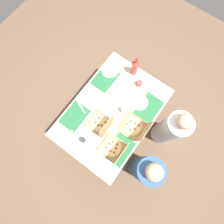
{
  "coord_description": "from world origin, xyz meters",
  "views": [
    {
      "loc": [
        0.47,
        0.34,
        2.95
      ],
      "look_at": [
        0.0,
        0.0,
        0.77
      ],
      "focal_mm": 28.23,
      "sensor_mm": 36.0,
      "label": 1
    }
  ],
  "objects_px": {
    "plate_near_left": "(110,70)",
    "plate_near_right": "(104,103)",
    "soda_bottle": "(135,67)",
    "pizza_box_corner_left": "(135,127)",
    "condiment_bowl": "(113,92)",
    "diner_right_seat": "(144,169)",
    "cup_dark": "(83,140)",
    "cup_clear_right": "(124,110)",
    "pizza_box_center": "(114,149)",
    "cup_spare": "(140,83)",
    "diner_left_seat": "(170,129)",
    "pizza_box_edge_far": "(101,124)",
    "plate_far_left": "(139,102)"
  },
  "relations": [
    {
      "from": "pizza_box_edge_far",
      "to": "condiment_bowl",
      "type": "distance_m",
      "value": 0.45
    },
    {
      "from": "pizza_box_edge_far",
      "to": "pizza_box_center",
      "type": "bearing_deg",
      "value": 63.77
    },
    {
      "from": "pizza_box_corner_left",
      "to": "condiment_bowl",
      "type": "distance_m",
      "value": 0.54
    },
    {
      "from": "soda_bottle",
      "to": "pizza_box_center",
      "type": "bearing_deg",
      "value": 21.34
    },
    {
      "from": "pizza_box_center",
      "to": "soda_bottle",
      "type": "distance_m",
      "value": 1.07
    },
    {
      "from": "plate_near_right",
      "to": "cup_dark",
      "type": "height_order",
      "value": "cup_dark"
    },
    {
      "from": "plate_near_right",
      "to": "cup_clear_right",
      "type": "distance_m",
      "value": 0.27
    },
    {
      "from": "soda_bottle",
      "to": "cup_spare",
      "type": "distance_m",
      "value": 0.22
    },
    {
      "from": "cup_dark",
      "to": "cup_clear_right",
      "type": "bearing_deg",
      "value": 163.43
    },
    {
      "from": "condiment_bowl",
      "to": "cup_spare",
      "type": "bearing_deg",
      "value": 144.91
    },
    {
      "from": "plate_near_left",
      "to": "soda_bottle",
      "type": "distance_m",
      "value": 0.35
    },
    {
      "from": "pizza_box_edge_far",
      "to": "cup_dark",
      "type": "distance_m",
      "value": 0.29
    },
    {
      "from": "cup_dark",
      "to": "soda_bottle",
      "type": "bearing_deg",
      "value": -178.7
    },
    {
      "from": "condiment_bowl",
      "to": "pizza_box_edge_far",
      "type": "bearing_deg",
      "value": 17.4
    },
    {
      "from": "plate_near_right",
      "to": "pizza_box_center",
      "type": "bearing_deg",
      "value": 47.92
    },
    {
      "from": "plate_near_right",
      "to": "cup_spare",
      "type": "xyz_separation_m",
      "value": [
        -0.48,
        0.22,
        0.04
      ]
    },
    {
      "from": "plate_far_left",
      "to": "diner_left_seat",
      "type": "height_order",
      "value": "diner_left_seat"
    },
    {
      "from": "soda_bottle",
      "to": "pizza_box_corner_left",
      "type": "bearing_deg",
      "value": 35.3
    },
    {
      "from": "pizza_box_center",
      "to": "diner_right_seat",
      "type": "height_order",
      "value": "diner_right_seat"
    },
    {
      "from": "pizza_box_edge_far",
      "to": "soda_bottle",
      "type": "xyz_separation_m",
      "value": [
        -0.84,
        -0.09,
        0.09
      ]
    },
    {
      "from": "diner_left_seat",
      "to": "plate_far_left",
      "type": "bearing_deg",
      "value": -88.96
    },
    {
      "from": "condiment_bowl",
      "to": "diner_left_seat",
      "type": "xyz_separation_m",
      "value": [
        -0.11,
        0.9,
        -0.28
      ]
    },
    {
      "from": "plate_near_left",
      "to": "plate_near_right",
      "type": "distance_m",
      "value": 0.47
    },
    {
      "from": "plate_far_left",
      "to": "soda_bottle",
      "type": "distance_m",
      "value": 0.45
    },
    {
      "from": "pizza_box_edge_far",
      "to": "cup_clear_right",
      "type": "relative_size",
      "value": 2.77
    },
    {
      "from": "cup_clear_right",
      "to": "pizza_box_edge_far",
      "type": "bearing_deg",
      "value": -20.44
    },
    {
      "from": "diner_right_seat",
      "to": "cup_clear_right",
      "type": "bearing_deg",
      "value": -123.31
    },
    {
      "from": "cup_spare",
      "to": "plate_near_left",
      "type": "bearing_deg",
      "value": -81.79
    },
    {
      "from": "plate_near_right",
      "to": "plate_near_left",
      "type": "bearing_deg",
      "value": -152.04
    },
    {
      "from": "diner_right_seat",
      "to": "soda_bottle",
      "type": "bearing_deg",
      "value": -138.21
    },
    {
      "from": "cup_spare",
      "to": "diner_left_seat",
      "type": "bearing_deg",
      "value": 74.34
    },
    {
      "from": "pizza_box_corner_left",
      "to": "cup_dark",
      "type": "xyz_separation_m",
      "value": [
        0.5,
        -0.42,
        0.0
      ]
    },
    {
      "from": "cup_spare",
      "to": "diner_right_seat",
      "type": "bearing_deg",
      "value": 39.18
    },
    {
      "from": "pizza_box_corner_left",
      "to": "soda_bottle",
      "type": "xyz_separation_m",
      "value": [
        -0.63,
        -0.45,
        0.08
      ]
    },
    {
      "from": "cup_clear_right",
      "to": "cup_dark",
      "type": "xyz_separation_m",
      "value": [
        0.6,
        -0.18,
        -0.0
      ]
    },
    {
      "from": "pizza_box_center",
      "to": "diner_left_seat",
      "type": "bearing_deg",
      "value": 145.75
    },
    {
      "from": "diner_right_seat",
      "to": "plate_near_left",
      "type": "bearing_deg",
      "value": -124.67
    },
    {
      "from": "pizza_box_corner_left",
      "to": "condiment_bowl",
      "type": "bearing_deg",
      "value": -113.63
    },
    {
      "from": "pizza_box_center",
      "to": "soda_bottle",
      "type": "height_order",
      "value": "soda_bottle"
    },
    {
      "from": "plate_near_right",
      "to": "diner_left_seat",
      "type": "bearing_deg",
      "value": 107.55
    },
    {
      "from": "soda_bottle",
      "to": "cup_dark",
      "type": "height_order",
      "value": "soda_bottle"
    },
    {
      "from": "pizza_box_edge_far",
      "to": "plate_near_right",
      "type": "bearing_deg",
      "value": -150.52
    },
    {
      "from": "diner_right_seat",
      "to": "pizza_box_center",
      "type": "bearing_deg",
      "value": -85.82
    },
    {
      "from": "plate_far_left",
      "to": "cup_clear_right",
      "type": "xyz_separation_m",
      "value": [
        0.22,
        -0.1,
        0.04
      ]
    },
    {
      "from": "cup_dark",
      "to": "diner_right_seat",
      "type": "distance_m",
      "value": 0.89
    },
    {
      "from": "diner_right_seat",
      "to": "cup_spare",
      "type": "bearing_deg",
      "value": -140.82
    },
    {
      "from": "diner_left_seat",
      "to": "cup_clear_right",
      "type": "bearing_deg",
      "value": -70.9
    },
    {
      "from": "cup_dark",
      "to": "condiment_bowl",
      "type": "height_order",
      "value": "cup_dark"
    },
    {
      "from": "diner_left_seat",
      "to": "diner_right_seat",
      "type": "bearing_deg",
      "value": 0.0
    },
    {
      "from": "soda_bottle",
      "to": "plate_near_left",
      "type": "bearing_deg",
      "value": -57.84
    }
  ]
}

